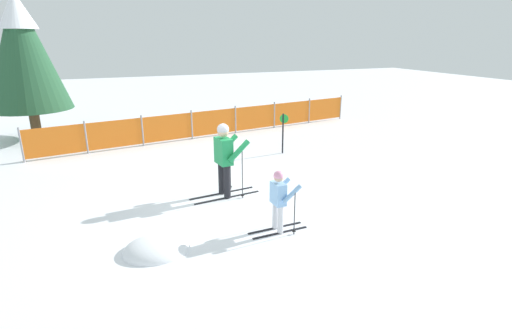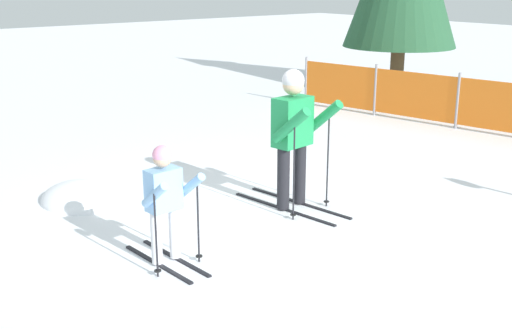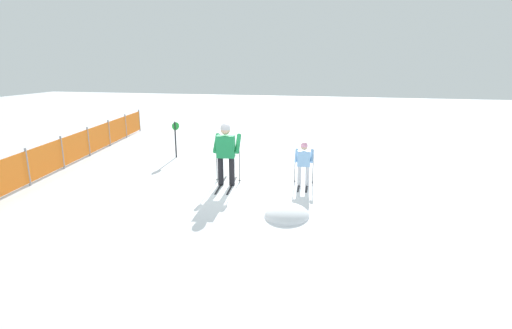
% 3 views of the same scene
% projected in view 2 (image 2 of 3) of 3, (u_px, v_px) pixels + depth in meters
% --- Properties ---
extents(ground_plane, '(60.00, 60.00, 0.00)m').
position_uv_depth(ground_plane, '(275.00, 207.00, 8.05)').
color(ground_plane, white).
extents(skier_adult, '(1.67, 0.79, 1.73)m').
position_uv_depth(skier_adult, '(294.00, 127.00, 7.77)').
color(skier_adult, black).
rests_on(skier_adult, ground_plane).
extents(skier_child, '(1.16, 0.57, 1.23)m').
position_uv_depth(skier_child, '(165.00, 195.00, 6.31)').
color(skier_child, black).
rests_on(skier_child, ground_plane).
extents(snow_mound, '(1.18, 1.00, 0.47)m').
position_uv_depth(snow_mound, '(82.00, 200.00, 8.29)').
color(snow_mound, white).
rests_on(snow_mound, ground_plane).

